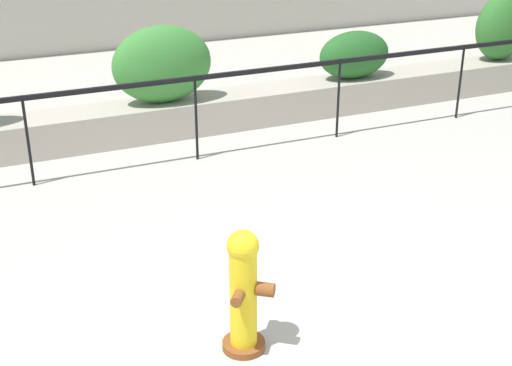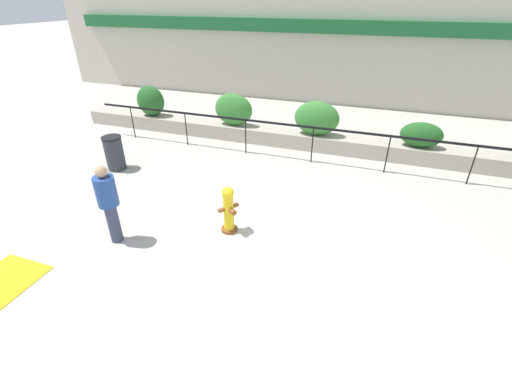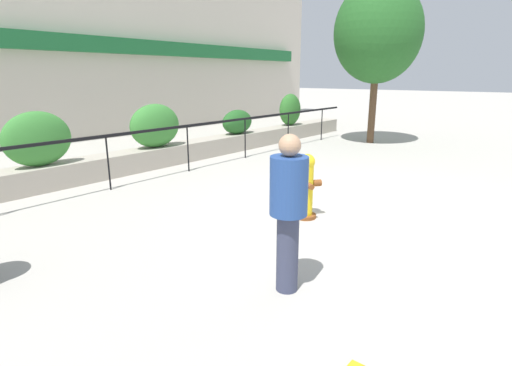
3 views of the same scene
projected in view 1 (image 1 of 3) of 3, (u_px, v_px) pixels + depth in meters
name	position (u px, v px, depth m)	size (l,w,h in m)	color
planter_wall_low	(172.00, 117.00, 10.42)	(18.00, 0.70, 0.50)	#ADA393
fence_railing_segment	(195.00, 86.00, 9.19)	(15.00, 0.05, 1.15)	black
hedge_bush_2	(162.00, 64.00, 10.06)	(1.44, 0.69, 1.10)	#387F33
hedge_bush_3	(354.00, 55.00, 11.28)	(1.21, 0.61, 0.75)	#235B23
hedge_bush_4	(502.00, 27.00, 12.27)	(1.03, 0.63, 1.15)	#2D6B28
fire_hydrant	(244.00, 291.00, 5.62)	(0.49, 0.49, 1.08)	brown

